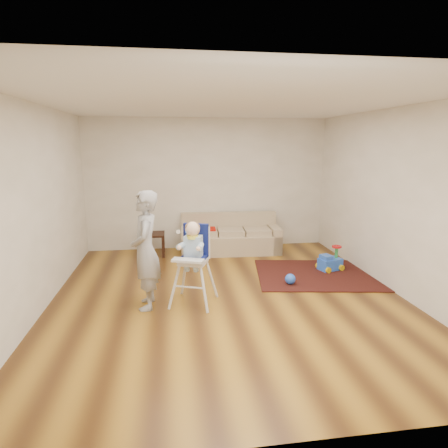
{
  "coord_description": "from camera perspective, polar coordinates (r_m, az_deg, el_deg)",
  "views": [
    {
      "loc": [
        -0.78,
        -5.03,
        2.18
      ],
      "look_at": [
        0.0,
        0.4,
        1.0
      ],
      "focal_mm": 30.0,
      "sensor_mm": 36.0,
      "label": 1
    }
  ],
  "objects": [
    {
      "name": "ground",
      "position": [
        5.54,
        0.6,
        -11.05
      ],
      "size": [
        5.5,
        5.5,
        0.0
      ],
      "primitive_type": "plane",
      "color": "#46290F",
      "rests_on": "ground"
    },
    {
      "name": "room_envelope",
      "position": [
        5.62,
        -0.18,
        9.03
      ],
      "size": [
        5.04,
        5.52,
        2.72
      ],
      "color": "beige",
      "rests_on": "ground"
    },
    {
      "name": "sofa",
      "position": [
        7.64,
        0.97,
        -1.46
      ],
      "size": [
        2.02,
        0.91,
        0.77
      ],
      "rotation": [
        0.0,
        0.0,
        -0.05
      ],
      "color": "tan",
      "rests_on": "ground"
    },
    {
      "name": "side_table",
      "position": [
        7.57,
        -10.71,
        -3.06
      ],
      "size": [
        0.45,
        0.45,
        0.45
      ],
      "primitive_type": null,
      "color": "black",
      "rests_on": "ground"
    },
    {
      "name": "area_rug",
      "position": [
        6.6,
        14.22,
        -7.45
      ],
      "size": [
        2.27,
        1.84,
        0.02
      ],
      "primitive_type": "cube",
      "rotation": [
        0.0,
        0.0,
        -0.15
      ],
      "color": "black",
      "rests_on": "ground"
    },
    {
      "name": "ride_on_toy",
      "position": [
        6.81,
        15.91,
        -5.01
      ],
      "size": [
        0.45,
        0.37,
        0.42
      ],
      "primitive_type": null,
      "rotation": [
        0.0,
        0.0,
        0.29
      ],
      "color": "blue",
      "rests_on": "area_rug"
    },
    {
      "name": "toy_ball",
      "position": [
        6.02,
        10.07,
        -8.25
      ],
      "size": [
        0.17,
        0.17,
        0.17
      ],
      "primitive_type": "sphere",
      "color": "blue",
      "rests_on": "area_rug"
    },
    {
      "name": "high_chair",
      "position": [
        5.17,
        -4.72,
        -6.15
      ],
      "size": [
        0.7,
        0.7,
        1.17
      ],
      "rotation": [
        0.0,
        0.0,
        -0.36
      ],
      "color": "silver",
      "rests_on": "ground"
    },
    {
      "name": "adult",
      "position": [
        5.07,
        -11.86,
        -3.96
      ],
      "size": [
        0.38,
        0.58,
        1.59
      ],
      "primitive_type": "imported",
      "rotation": [
        0.0,
        0.0,
        -1.57
      ],
      "color": "gray",
      "rests_on": "ground"
    }
  ]
}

